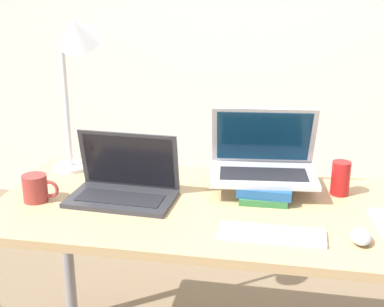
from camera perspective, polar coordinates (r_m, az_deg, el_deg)
wall_back at (r=3.38m, az=6.85°, el=15.70°), size 8.00×0.05×2.70m
desk at (r=1.87m, az=2.24°, el=-7.90°), size 1.50×0.72×0.77m
laptop_left at (r=1.88m, az=-7.27°, el=-3.41°), size 0.37×0.23×0.23m
book_stack at (r=1.94m, az=7.90°, el=-3.34°), size 0.20×0.28×0.06m
laptop_on_books at (r=1.94m, az=7.61°, el=-0.88°), size 0.40×0.29×0.25m
wireless_keyboard at (r=1.64m, az=8.52°, el=-8.50°), size 0.32×0.11×0.01m
mouse at (r=1.66m, az=17.56°, el=-8.45°), size 0.06×0.10×0.04m
mug at (r=1.92m, az=-16.29°, el=-3.57°), size 0.13×0.08×0.09m
soda_can at (r=1.96m, az=15.56°, el=-2.56°), size 0.07×0.07×0.12m
desk_lamp at (r=2.05m, az=-12.34°, el=10.74°), size 0.23×0.20×0.64m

